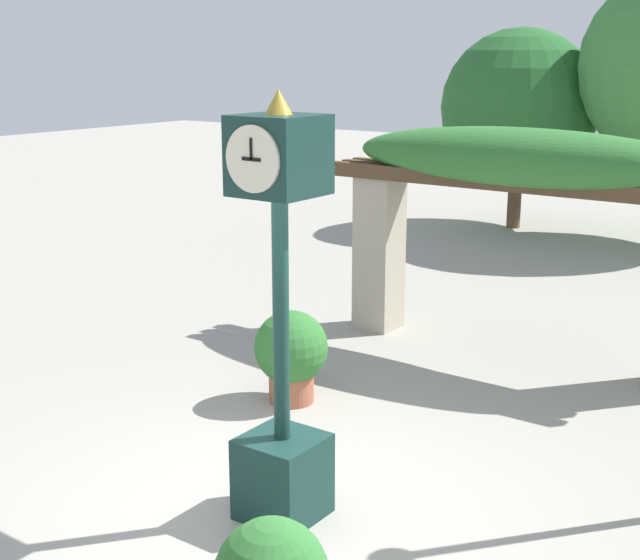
% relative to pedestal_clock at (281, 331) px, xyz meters
% --- Properties ---
extents(ground_plane, '(60.00, 60.00, 0.00)m').
position_rel_pedestal_clock_xyz_m(ground_plane, '(-0.14, 0.07, -1.52)').
color(ground_plane, gray).
extents(pedestal_clock, '(0.59, 0.62, 3.29)m').
position_rel_pedestal_clock_xyz_m(pedestal_clock, '(0.00, 0.00, 0.00)').
color(pedestal_clock, '#14332D').
rests_on(pedestal_clock, ground).
extents(pergola, '(4.89, 1.11, 2.71)m').
position_rel_pedestal_clock_xyz_m(pergola, '(-0.14, 4.65, 0.53)').
color(pergola, '#A89E89').
rests_on(pergola, ground).
extents(potted_plant_near_left, '(0.77, 0.77, 0.98)m').
position_rel_pedestal_clock_xyz_m(potted_plant_near_left, '(-1.38, 1.92, -0.98)').
color(potted_plant_near_left, '#9E563D').
rests_on(potted_plant_near_left, ground).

